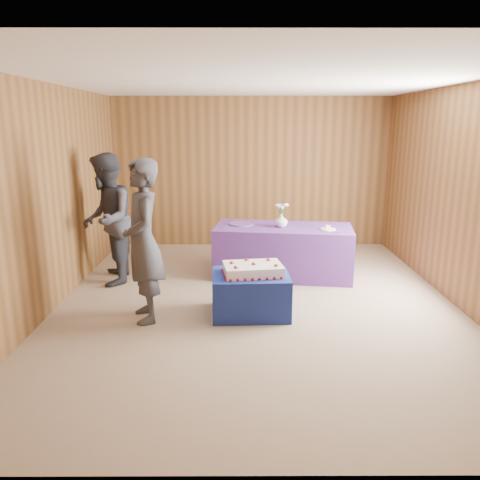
{
  "coord_description": "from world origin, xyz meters",
  "views": [
    {
      "loc": [
        -0.23,
        -5.58,
        2.23
      ],
      "look_at": [
        -0.21,
        0.1,
        0.81
      ],
      "focal_mm": 35.0,
      "sensor_mm": 36.0,
      "label": 1
    }
  ],
  "objects_px": {
    "cake_table": "(251,294)",
    "sheet_cake": "(253,269)",
    "serving_table": "(283,251)",
    "guest_left": "(143,242)",
    "vase": "(281,220)",
    "guest_right": "(107,220)"
  },
  "relations": [
    {
      "from": "cake_table",
      "to": "sheet_cake",
      "type": "height_order",
      "value": "sheet_cake"
    },
    {
      "from": "serving_table",
      "to": "sheet_cake",
      "type": "xyz_separation_m",
      "value": [
        -0.5,
        -1.49,
        0.19
      ]
    },
    {
      "from": "cake_table",
      "to": "vase",
      "type": "xyz_separation_m",
      "value": [
        0.48,
        1.45,
        0.6
      ]
    },
    {
      "from": "sheet_cake",
      "to": "guest_right",
      "type": "height_order",
      "value": "guest_right"
    },
    {
      "from": "serving_table",
      "to": "vase",
      "type": "relative_size",
      "value": 10.33
    },
    {
      "from": "serving_table",
      "to": "sheet_cake",
      "type": "relative_size",
      "value": 2.62
    },
    {
      "from": "serving_table",
      "to": "vase",
      "type": "xyz_separation_m",
      "value": [
        -0.04,
        -0.03,
        0.47
      ]
    },
    {
      "from": "cake_table",
      "to": "sheet_cake",
      "type": "relative_size",
      "value": 1.18
    },
    {
      "from": "cake_table",
      "to": "serving_table",
      "type": "bearing_deg",
      "value": 68.19
    },
    {
      "from": "guest_left",
      "to": "serving_table",
      "type": "bearing_deg",
      "value": 113.94
    },
    {
      "from": "cake_table",
      "to": "sheet_cake",
      "type": "distance_m",
      "value": 0.31
    },
    {
      "from": "guest_left",
      "to": "vase",
      "type": "bearing_deg",
      "value": 114.1
    },
    {
      "from": "sheet_cake",
      "to": "guest_left",
      "type": "bearing_deg",
      "value": 178.01
    },
    {
      "from": "vase",
      "to": "guest_left",
      "type": "distance_m",
      "value": 2.34
    },
    {
      "from": "cake_table",
      "to": "sheet_cake",
      "type": "xyz_separation_m",
      "value": [
        0.03,
        -0.01,
        0.31
      ]
    },
    {
      "from": "serving_table",
      "to": "sheet_cake",
      "type": "bearing_deg",
      "value": -100.75
    },
    {
      "from": "serving_table",
      "to": "guest_right",
      "type": "bearing_deg",
      "value": -164.91
    },
    {
      "from": "cake_table",
      "to": "vase",
      "type": "bearing_deg",
      "value": 69.2
    },
    {
      "from": "vase",
      "to": "guest_right",
      "type": "relative_size",
      "value": 0.1
    },
    {
      "from": "sheet_cake",
      "to": "vase",
      "type": "bearing_deg",
      "value": 64.48
    },
    {
      "from": "cake_table",
      "to": "vase",
      "type": "height_order",
      "value": "vase"
    },
    {
      "from": "guest_left",
      "to": "sheet_cake",
      "type": "bearing_deg",
      "value": 77.14
    }
  ]
}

